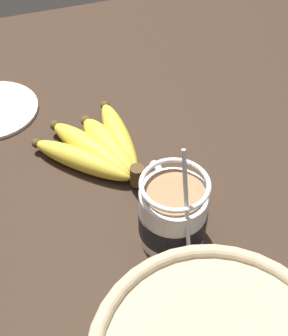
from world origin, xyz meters
The scene contains 3 objects.
table centered at (0.00, 0.00, 1.31)cm, with size 117.33×117.33×2.61cm.
coffee_mug centered at (-6.12, 2.02, 7.11)cm, with size 14.18×8.61×17.14cm.
banana_bunch centered at (10.97, 6.70, 4.39)cm, with size 19.29×15.17×4.19cm.
Camera 1 is at (-38.81, 17.11, 52.97)cm, focal length 50.00 mm.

